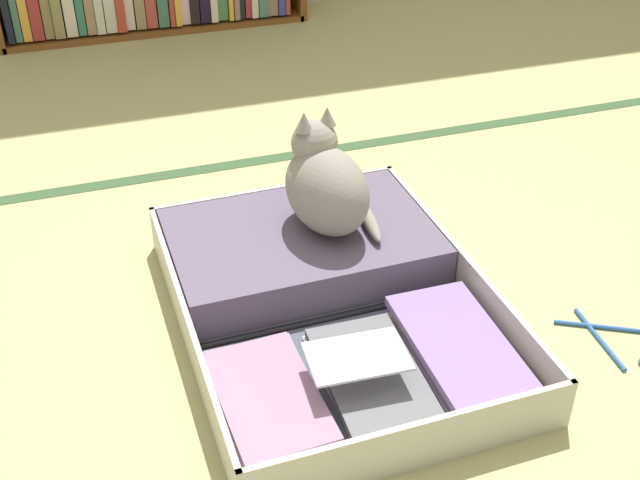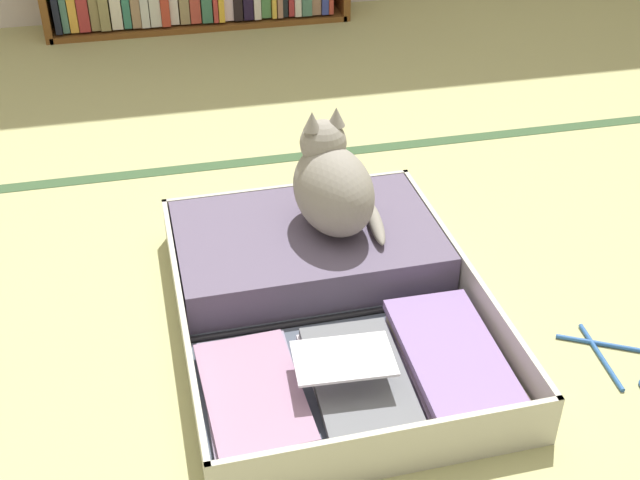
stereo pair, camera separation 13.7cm
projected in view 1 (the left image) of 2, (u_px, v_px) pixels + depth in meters
name	position (u px, v px, depth m)	size (l,w,h in m)	color
ground_plane	(309.00, 389.00, 1.65)	(10.00, 10.00, 0.00)	tan
tatami_border	(209.00, 168.00, 2.42)	(4.80, 0.05, 0.00)	#345130
open_suitcase	(322.00, 285.00, 1.86)	(0.67, 0.89, 0.12)	#BBB7A7
black_cat	(324.00, 185.00, 1.89)	(0.23, 0.28, 0.29)	gray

